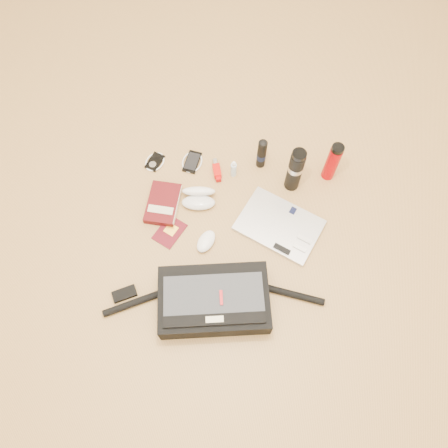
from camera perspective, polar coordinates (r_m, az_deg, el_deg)
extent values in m
plane|color=#AE8248|center=(1.93, -0.01, -3.34)|extent=(4.00, 4.00, 0.00)
cube|color=black|center=(1.80, -1.32, -9.92)|extent=(0.50, 0.38, 0.11)
cube|color=#31353A|center=(1.74, -1.35, -9.71)|extent=(0.43, 0.29, 0.01)
cube|color=black|center=(1.72, -1.23, -12.40)|extent=(0.39, 0.14, 0.01)
cube|color=beige|center=(1.72, -1.23, -12.38)|extent=(0.07, 0.04, 0.02)
cube|color=#B90C0F|center=(1.74, -0.36, -9.63)|extent=(0.03, 0.06, 0.02)
cylinder|color=black|center=(1.88, -11.46, -9.97)|extent=(0.25, 0.17, 0.03)
cylinder|color=black|center=(1.87, 8.82, -9.03)|extent=(0.28, 0.05, 0.03)
cube|color=black|center=(1.90, -12.87, -8.89)|extent=(0.11, 0.09, 0.02)
cube|color=#BABABD|center=(1.98, 7.21, -0.18)|extent=(0.42, 0.35, 0.02)
cube|color=black|center=(2.01, 8.99, 1.74)|extent=(0.04, 0.04, 0.00)
cube|color=silver|center=(1.95, 10.47, -1.97)|extent=(0.07, 0.04, 0.01)
cube|color=white|center=(1.93, 9.85, -3.11)|extent=(0.06, 0.04, 0.01)
cube|color=black|center=(1.92, 7.58, -3.24)|extent=(0.08, 0.05, 0.01)
cube|color=#490B0E|center=(2.03, -7.97, 2.66)|extent=(0.14, 0.21, 0.04)
cube|color=beige|center=(2.01, -6.09, 2.41)|extent=(0.01, 0.20, 0.03)
cube|color=beige|center=(1.99, -8.30, 1.87)|extent=(0.12, 0.04, 0.00)
cube|color=#520B14|center=(1.98, -7.11, -1.00)|extent=(0.15, 0.17, 0.01)
cube|color=gold|center=(1.98, -6.93, -0.71)|extent=(0.07, 0.07, 0.00)
ellipsoid|color=white|center=(1.93, -2.36, -2.27)|extent=(0.10, 0.13, 0.04)
ellipsoid|color=silver|center=(2.01, -3.35, 2.81)|extent=(0.17, 0.10, 0.04)
ellipsoid|color=white|center=(2.01, -3.33, 4.29)|extent=(0.17, 0.11, 0.09)
ellipsoid|color=black|center=(2.01, -4.22, 2.87)|extent=(0.04, 0.03, 0.01)
ellipsoid|color=black|center=(2.00, -2.49, 2.86)|extent=(0.04, 0.03, 0.01)
cylinder|color=black|center=(2.00, -3.36, 2.89)|extent=(0.02, 0.01, 0.00)
cube|color=black|center=(2.16, -9.02, 8.02)|extent=(0.08, 0.11, 0.01)
cylinder|color=#99999B|center=(2.15, -9.31, 7.70)|extent=(0.04, 0.04, 0.00)
torus|color=white|center=(2.16, -9.02, 8.03)|extent=(0.11, 0.11, 0.01)
cube|color=black|center=(2.14, -4.18, 8.08)|extent=(0.07, 0.13, 0.01)
cube|color=black|center=(2.14, -4.19, 8.18)|extent=(0.06, 0.10, 0.00)
torus|color=white|center=(2.14, -4.18, 8.10)|extent=(0.10, 0.10, 0.01)
cube|color=#BF1009|center=(2.10, -0.93, 6.93)|extent=(0.06, 0.08, 0.03)
cube|color=#B80707|center=(2.07, -0.74, 5.93)|extent=(0.03, 0.03, 0.02)
cylinder|color=#B9B9BC|center=(2.12, -1.12, 7.96)|extent=(0.04, 0.05, 0.03)
cylinder|color=#BADBF6|center=(2.07, 1.26, 7.09)|extent=(0.03, 0.03, 0.08)
cylinder|color=silver|center=(2.03, 1.29, 7.83)|extent=(0.02, 0.02, 0.02)
cylinder|color=white|center=(2.02, 1.30, 8.01)|extent=(0.01, 0.01, 0.01)
cylinder|color=black|center=(2.07, 4.94, 9.10)|extent=(0.06, 0.06, 0.17)
cylinder|color=black|center=(2.09, 4.89, 8.80)|extent=(0.06, 0.06, 0.03)
ellipsoid|color=black|center=(2.00, 5.13, 10.50)|extent=(0.05, 0.05, 0.02)
cylinder|color=black|center=(2.00, 9.22, 6.80)|extent=(0.08, 0.08, 0.24)
cylinder|color=#B4B4B7|center=(1.97, 9.35, 7.25)|extent=(0.09, 0.09, 0.03)
cylinder|color=black|center=(1.89, 9.81, 8.89)|extent=(0.08, 0.08, 0.02)
cylinder|color=#AB0006|center=(2.08, 13.92, 7.72)|extent=(0.07, 0.07, 0.21)
cylinder|color=black|center=(1.98, 14.65, 9.51)|extent=(0.06, 0.06, 0.02)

